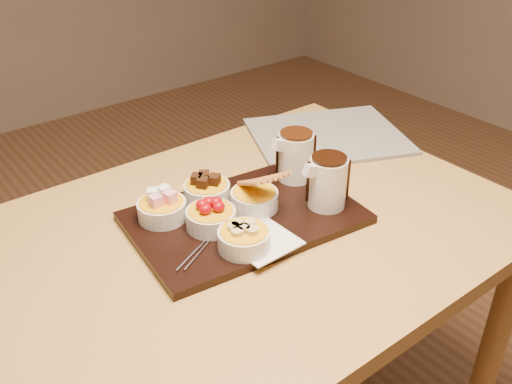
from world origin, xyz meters
TOP-DOWN VIEW (x-y plane):
  - dining_table at (0.00, 0.00)m, footprint 1.20×0.80m
  - serving_board at (0.05, 0.02)m, footprint 0.49×0.35m
  - napkin at (0.02, -0.08)m, footprint 0.12×0.12m
  - bowl_marshmallows at (-0.09, 0.11)m, footprint 0.10×0.10m
  - bowl_cake at (0.02, 0.11)m, footprint 0.10×0.10m
  - bowl_strawberries at (-0.03, 0.02)m, footprint 0.10×0.10m
  - bowl_biscotti at (0.08, 0.02)m, footprint 0.10×0.10m
  - bowl_bananas at (-0.02, -0.07)m, footprint 0.10×0.10m
  - pitcher_dark_chocolate at (0.20, -0.06)m, footprint 0.09×0.09m
  - pitcher_milk_chocolate at (0.23, 0.07)m, footprint 0.09×0.09m
  - fondue_skewers at (-0.05, -0.00)m, footprint 0.14×0.25m
  - newspaper at (0.46, 0.20)m, footprint 0.48×0.44m

SIDE VIEW (x-z plane):
  - dining_table at x=0.00m, z-range 0.28..1.03m
  - newspaper at x=0.46m, z-range 0.75..0.76m
  - serving_board at x=0.05m, z-range 0.75..0.77m
  - napkin at x=0.02m, z-range 0.77..0.77m
  - fondue_skewers at x=-0.05m, z-range 0.77..0.78m
  - bowl_marshmallows at x=-0.09m, z-range 0.77..0.81m
  - bowl_cake at x=0.02m, z-range 0.77..0.81m
  - bowl_strawberries at x=-0.03m, z-range 0.77..0.81m
  - bowl_biscotti at x=0.08m, z-range 0.77..0.81m
  - bowl_bananas at x=-0.02m, z-range 0.77..0.81m
  - pitcher_dark_chocolate at x=0.20m, z-range 0.77..0.88m
  - pitcher_milk_chocolate at x=0.23m, z-range 0.77..0.88m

